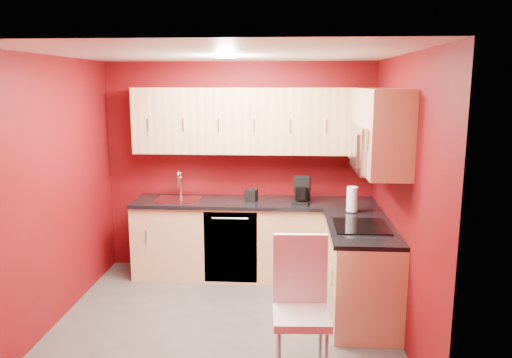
# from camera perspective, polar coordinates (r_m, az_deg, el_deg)

# --- Properties ---
(floor) EXTENTS (3.20, 3.20, 0.00)m
(floor) POSITION_cam_1_polar(r_m,az_deg,el_deg) (4.98, -3.54, -15.94)
(floor) COLOR #53504D
(floor) RESTS_ON ground
(ceiling) EXTENTS (3.20, 3.20, 0.00)m
(ceiling) POSITION_cam_1_polar(r_m,az_deg,el_deg) (4.45, -3.93, 14.13)
(ceiling) COLOR white
(ceiling) RESTS_ON wall_back
(wall_back) EXTENTS (3.20, 0.00, 3.20)m
(wall_back) POSITION_cam_1_polar(r_m,az_deg,el_deg) (6.02, -1.88, 1.35)
(wall_back) COLOR maroon
(wall_back) RESTS_ON floor
(wall_front) EXTENTS (3.20, 0.00, 3.20)m
(wall_front) POSITION_cam_1_polar(r_m,az_deg,el_deg) (3.13, -7.30, -7.74)
(wall_front) COLOR maroon
(wall_front) RESTS_ON floor
(wall_left) EXTENTS (0.00, 3.00, 3.00)m
(wall_left) POSITION_cam_1_polar(r_m,az_deg,el_deg) (5.02, -22.15, -1.37)
(wall_left) COLOR maroon
(wall_left) RESTS_ON floor
(wall_right) EXTENTS (0.00, 3.00, 3.00)m
(wall_right) POSITION_cam_1_polar(r_m,az_deg,el_deg) (4.63, 16.32, -1.98)
(wall_right) COLOR maroon
(wall_right) RESTS_ON floor
(base_cabinets_back) EXTENTS (2.80, 0.60, 0.87)m
(base_cabinets_back) POSITION_cam_1_polar(r_m,az_deg,el_deg) (5.91, -0.17, -6.98)
(base_cabinets_back) COLOR #EFC988
(base_cabinets_back) RESTS_ON floor
(base_cabinets_right) EXTENTS (0.60, 1.30, 0.87)m
(base_cabinets_right) POSITION_cam_1_polar(r_m,az_deg,el_deg) (5.05, 11.83, -10.38)
(base_cabinets_right) COLOR #EFC988
(base_cabinets_right) RESTS_ON floor
(countertop_back) EXTENTS (2.80, 0.63, 0.04)m
(countertop_back) POSITION_cam_1_polar(r_m,az_deg,el_deg) (5.77, -0.19, -2.72)
(countertop_back) COLOR black
(countertop_back) RESTS_ON base_cabinets_back
(countertop_right) EXTENTS (0.63, 1.27, 0.04)m
(countertop_right) POSITION_cam_1_polar(r_m,az_deg,el_deg) (4.89, 11.88, -5.46)
(countertop_right) COLOR black
(countertop_right) RESTS_ON base_cabinets_right
(upper_cabinets_back) EXTENTS (2.80, 0.35, 0.75)m
(upper_cabinets_back) POSITION_cam_1_polar(r_m,az_deg,el_deg) (5.76, -0.10, 6.69)
(upper_cabinets_back) COLOR #DEB67D
(upper_cabinets_back) RESTS_ON wall_back
(upper_cabinets_right) EXTENTS (0.35, 1.55, 0.75)m
(upper_cabinets_right) POSITION_cam_1_polar(r_m,az_deg,el_deg) (4.93, 13.62, 6.42)
(upper_cabinets_right) COLOR #DEB67D
(upper_cabinets_right) RESTS_ON wall_right
(microwave) EXTENTS (0.42, 0.76, 0.42)m
(microwave) POSITION_cam_1_polar(r_m,az_deg,el_deg) (4.71, 13.62, 3.44)
(microwave) COLOR silver
(microwave) RESTS_ON upper_cabinets_right
(cooktop) EXTENTS (0.50, 0.55, 0.01)m
(cooktop) POSITION_cam_1_polar(r_m,az_deg,el_deg) (4.85, 11.89, -5.29)
(cooktop) COLOR black
(cooktop) RESTS_ON countertop_right
(sink) EXTENTS (0.52, 0.42, 0.35)m
(sink) POSITION_cam_1_polar(r_m,az_deg,el_deg) (5.90, -8.93, -2.00)
(sink) COLOR silver
(sink) RESTS_ON countertop_back
(dishwasher_front) EXTENTS (0.60, 0.02, 0.82)m
(dishwasher_front) POSITION_cam_1_polar(r_m,az_deg,el_deg) (5.65, -2.93, -7.82)
(dishwasher_front) COLOR black
(dishwasher_front) RESTS_ON base_cabinets_back
(downlight) EXTENTS (0.20, 0.20, 0.01)m
(downlight) POSITION_cam_1_polar(r_m,az_deg,el_deg) (4.75, -3.43, 13.75)
(downlight) COLOR white
(downlight) RESTS_ON ceiling
(coffee_maker) EXTENTS (0.22, 0.27, 0.30)m
(coffee_maker) POSITION_cam_1_polar(r_m,az_deg,el_deg) (5.64, 5.20, -1.31)
(coffee_maker) COLOR black
(coffee_maker) RESTS_ON countertop_back
(napkin_holder) EXTENTS (0.15, 0.15, 0.14)m
(napkin_holder) POSITION_cam_1_polar(r_m,az_deg,el_deg) (5.76, -0.54, -1.85)
(napkin_holder) COLOR black
(napkin_holder) RESTS_ON countertop_back
(paper_towel) EXTENTS (0.19, 0.19, 0.27)m
(paper_towel) POSITION_cam_1_polar(r_m,az_deg,el_deg) (5.34, 10.93, -2.31)
(paper_towel) COLOR white
(paper_towel) RESTS_ON countertop_right
(dining_chair) EXTENTS (0.46, 0.48, 1.08)m
(dining_chair) POSITION_cam_1_polar(r_m,az_deg,el_deg) (3.98, 5.20, -14.54)
(dining_chair) COLOR silver
(dining_chair) RESTS_ON floor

